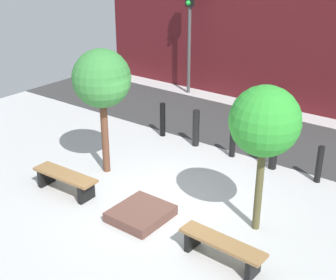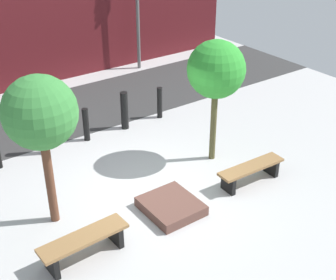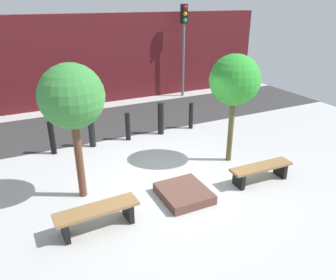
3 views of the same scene
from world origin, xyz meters
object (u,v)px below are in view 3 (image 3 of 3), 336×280
(tree_behind_right_bench, at_px, (235,81))
(tree_behind_left_bench, at_px, (72,98))
(bollard_left, at_px, (92,131))
(bollard_right, at_px, (161,119))
(bollard_far_right, at_px, (191,116))
(traffic_light_mid_west, at_px, (184,35))
(bench_right, at_px, (261,170))
(bench_left, at_px, (97,214))
(planter_bed, at_px, (184,193))
(bollard_center, at_px, (128,127))
(bollard_far_left, at_px, (52,138))

(tree_behind_right_bench, bearing_deg, tree_behind_left_bench, -180.00)
(bollard_left, bearing_deg, bollard_right, 0.00)
(bollard_far_right, xyz_separation_m, traffic_light_mid_west, (1.74, 3.78, 2.27))
(bench_right, height_order, tree_behind_right_bench, tree_behind_right_bench)
(bench_left, height_order, bollard_far_right, bollard_far_right)
(tree_behind_right_bench, bearing_deg, planter_bed, -151.39)
(bollard_left, distance_m, bollard_center, 1.15)
(bench_left, xyz_separation_m, bollard_center, (2.04, 3.91, 0.11))
(bench_right, xyz_separation_m, bollard_far_right, (0.27, 3.91, 0.14))
(bench_right, distance_m, planter_bed, 2.06)
(bollard_far_left, bearing_deg, bollard_center, 0.00)
(bench_left, distance_m, tree_behind_right_bench, 4.70)
(tree_behind_right_bench, relative_size, bollard_center, 3.30)
(bench_right, distance_m, traffic_light_mid_west, 8.30)
(bench_left, bearing_deg, bench_right, -2.15)
(bollard_far_left, height_order, traffic_light_mid_west, traffic_light_mid_west)
(tree_behind_right_bench, height_order, bollard_right, tree_behind_right_bench)
(bollard_far_right, distance_m, traffic_light_mid_west, 4.74)
(bench_left, distance_m, traffic_light_mid_west, 10.09)
(planter_bed, relative_size, bollard_far_left, 1.17)
(bollard_far_left, relative_size, bollard_center, 1.11)
(bench_right, height_order, bollard_far_left, bollard_far_left)
(tree_behind_left_bench, distance_m, tree_behind_right_bench, 4.08)
(tree_behind_left_bench, xyz_separation_m, tree_behind_right_bench, (4.08, 0.00, -0.07))
(planter_bed, xyz_separation_m, bollard_right, (1.15, 3.71, 0.42))
(bollard_center, bearing_deg, planter_bed, -90.00)
(tree_behind_right_bench, distance_m, bollard_right, 3.24)
(bollard_left, xyz_separation_m, bollard_right, (2.31, 0.00, 0.01))
(bollard_far_left, relative_size, bollard_left, 0.96)
(tree_behind_right_bench, bearing_deg, bollard_left, 140.91)
(tree_behind_right_bench, bearing_deg, bench_right, -90.00)
(tree_behind_left_bench, xyz_separation_m, bollard_left, (0.89, 2.59, -1.81))
(bench_left, xyz_separation_m, bollard_far_right, (4.34, 3.91, 0.12))
(bollard_left, relative_size, bollard_right, 0.98)
(tree_behind_right_bench, height_order, bollard_far_left, tree_behind_right_bench)
(bollard_far_right, bearing_deg, bollard_center, 180.00)
(bollard_far_left, relative_size, bollard_right, 0.94)
(bollard_left, bearing_deg, tree_behind_right_bench, -39.09)
(bench_right, bearing_deg, tree_behind_right_bench, 92.15)
(planter_bed, height_order, bollard_far_right, bollard_far_right)
(traffic_light_mid_west, bearing_deg, tree_behind_right_bench, -107.45)
(bollard_center, distance_m, bollard_right, 1.16)
(bench_right, bearing_deg, bollard_far_left, 140.19)
(bollard_center, height_order, traffic_light_mid_west, traffic_light_mid_west)
(bench_left, height_order, bench_right, bench_left)
(bollard_center, relative_size, traffic_light_mid_west, 0.22)
(bollard_right, bearing_deg, bollard_far_right, 0.00)
(bench_left, distance_m, tree_behind_left_bench, 2.39)
(bollard_left, bearing_deg, bench_right, -50.74)
(planter_bed, relative_size, bollard_far_right, 1.27)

